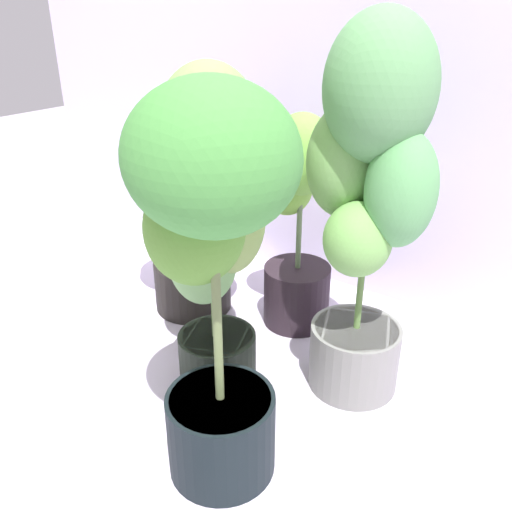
{
  "coord_description": "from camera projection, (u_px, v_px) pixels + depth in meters",
  "views": [
    {
      "loc": [
        0.88,
        -0.83,
        1.01
      ],
      "look_at": [
        0.08,
        0.24,
        0.36
      ],
      "focal_mm": 37.85,
      "sensor_mm": 36.0,
      "label": 1
    }
  ],
  "objects": [
    {
      "name": "ground_plane",
      "position": [
        181.0,
        394.0,
        1.52
      ],
      "size": [
        8.0,
        8.0,
        0.0
      ],
      "primitive_type": "plane",
      "color": "silver",
      "rests_on": "ground"
    },
    {
      "name": "potted_plant_back_left",
      "position": [
        188.0,
        206.0,
        1.78
      ],
      "size": [
        0.5,
        0.48,
        0.62
      ],
      "color": "black",
      "rests_on": "ground"
    },
    {
      "name": "potted_plant_back_center",
      "position": [
        296.0,
        220.0,
        1.71
      ],
      "size": [
        0.32,
        0.28,
        0.71
      ],
      "color": "black",
      "rests_on": "ground"
    },
    {
      "name": "potted_plant_center",
      "position": [
        210.0,
        212.0,
        1.34
      ],
      "size": [
        0.36,
        0.35,
        0.88
      ],
      "color": "black",
      "rests_on": "ground"
    },
    {
      "name": "potted_plant_back_right",
      "position": [
        368.0,
        191.0,
        1.31
      ],
      "size": [
        0.41,
        0.37,
        1.0
      ],
      "color": "gray",
      "rests_on": "ground"
    },
    {
      "name": "potted_plant_front_right",
      "position": [
        211.0,
        251.0,
        1.06
      ],
      "size": [
        0.37,
        0.34,
        0.89
      ],
      "color": "black",
      "rests_on": "ground"
    }
  ]
}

